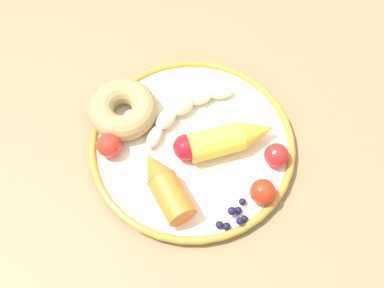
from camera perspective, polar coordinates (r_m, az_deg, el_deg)
The scene contains 12 objects.
ground_plane at distance 1.49m, azimuth -1.74°, elevation -12.82°, with size 6.00×6.00×0.00m, color #383643.
dining_table at distance 0.85m, azimuth -2.96°, elevation -0.89°, with size 1.06×0.88×0.77m.
plate at distance 0.74m, azimuth 0.00°, elevation -0.10°, with size 0.31×0.31×0.02m.
banana at distance 0.75m, azimuth -0.92°, elevation 4.11°, with size 0.13×0.13×0.03m.
carrot_orange at distance 0.69m, azimuth -3.15°, elevation -4.77°, with size 0.10×0.11×0.04m.
carrot_yellow at distance 0.72m, azimuth 4.74°, elevation 0.69°, with size 0.14×0.09×0.04m.
donut at distance 0.75m, azimuth -8.03°, elevation 3.81°, with size 0.10×0.10×0.04m, color tan.
blueberry_pile at distance 0.69m, azimuth 4.88°, elevation -8.33°, with size 0.04×0.05×0.02m.
tomato_near at distance 0.71m, azimuth -0.67°, elevation -0.37°, with size 0.04×0.04×0.04m, color red.
tomato_mid at distance 0.69m, azimuth 8.17°, elevation -5.47°, with size 0.04×0.04×0.04m, color red.
tomato_far at distance 0.72m, azimuth 9.73°, elevation -1.28°, with size 0.04×0.04×0.04m, color red.
tomato_extra at distance 0.73m, azimuth -9.57°, elevation -0.14°, with size 0.04×0.04×0.04m, color red.
Camera 1 is at (0.09, -0.38, 1.43)m, focal length 46.11 mm.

